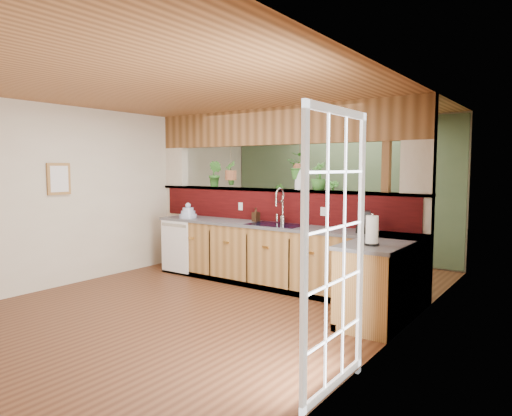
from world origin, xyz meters
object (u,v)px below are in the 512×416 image
Objects in this scene: coffee_maker at (364,223)px; glass_jar at (301,176)px; shelving_console at (306,230)px; soap_dispenser at (256,215)px; paper_towel at (372,231)px; faucet at (281,204)px; dish_stack at (188,213)px.

glass_jar is (-1.15, 0.40, 0.56)m from coffee_maker.
coffee_maker is 0.17× the size of shelving_console.
soap_dispenser is at bearing -158.77° from glass_jar.
paper_towel reaches higher than shelving_console.
faucet is at bearing -131.83° from glass_jar.
glass_jar is at bearing -53.10° from shelving_console.
soap_dispenser is (1.18, 0.23, 0.03)m from dish_stack.
dish_stack is 3.47m from paper_towel.
glass_jar is (0.20, 0.22, 0.41)m from faucet.
coffee_maker is at bearing -7.35° from faucet.
dish_stack is 2.57m from shelving_console.
soap_dispenser is at bearing -71.10° from shelving_console.
glass_jar is at bearing 139.85° from coffee_maker.
faucet is at bearing 2.62° from soap_dispenser.
paper_towel reaches higher than coffee_maker.
soap_dispenser is 0.89m from glass_jar.
faucet reaches higher than shelving_console.
soap_dispenser is at bearing 11.11° from dish_stack.
dish_stack is 1.06× the size of coffee_maker.
faucet is 2.49× the size of soap_dispenser.
faucet reaches higher than dish_stack.
coffee_maker reaches higher than dish_stack.
paper_towel is (1.78, -1.01, -0.13)m from faucet.
shelving_console is (-0.77, 2.12, -0.68)m from faucet.
dish_stack is at bearing -99.58° from shelving_console.
dish_stack reaches higher than soap_dispenser.
coffee_maker is (2.95, 0.08, 0.05)m from dish_stack.
shelving_console is (-0.97, 1.90, -1.09)m from glass_jar.
shelving_console is at bearing 129.03° from paper_towel.
paper_towel is 4.07m from shelving_console.
glass_jar is at bearing 48.17° from faucet.
paper_towel is (0.43, -0.84, 0.03)m from coffee_maker.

